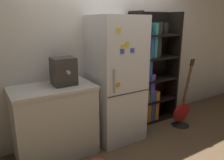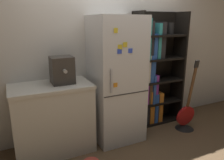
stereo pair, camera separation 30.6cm
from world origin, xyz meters
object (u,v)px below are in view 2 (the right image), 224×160
(espresso_machine, at_px, (62,70))
(guitar, at_px, (185,119))
(bookshelf, at_px, (152,75))
(refrigerator, at_px, (116,80))

(espresso_machine, relative_size, guitar, 0.30)
(bookshelf, distance_m, espresso_machine, 1.51)
(bookshelf, distance_m, guitar, 0.88)
(bookshelf, bearing_deg, guitar, -51.50)
(bookshelf, relative_size, espresso_machine, 5.35)
(refrigerator, height_order, espresso_machine, refrigerator)
(bookshelf, xyz_separation_m, espresso_machine, (-1.48, -0.14, 0.26))
(refrigerator, xyz_separation_m, guitar, (1.10, -0.28, -0.71))
(bookshelf, bearing_deg, refrigerator, -166.64)
(espresso_machine, bearing_deg, guitar, -9.83)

